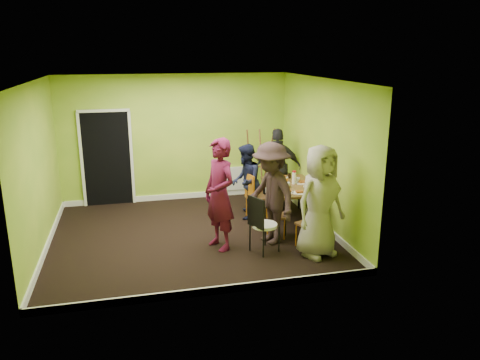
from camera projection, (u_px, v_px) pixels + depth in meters
The scene contains 28 objects.
ground at pixel (192, 235), 8.61m from camera, with size 5.00×5.00×0.00m, color black.
room_walls at pixel (188, 183), 8.38m from camera, with size 5.04×4.54×2.82m.
dining_table at pixel (293, 188), 9.12m from camera, with size 0.90×1.50×0.75m.
chair_left_far at pixel (254, 194), 9.31m from camera, with size 0.46×0.46×0.93m.
chair_left_near at pixel (273, 211), 8.44m from camera, with size 0.45×0.45×0.85m.
chair_back_end at pixel (279, 178), 9.89m from camera, with size 0.40×0.46×0.96m.
chair_front_end at pixel (313, 220), 7.90m from camera, with size 0.48×0.48×0.90m.
chair_bentwood at pixel (261, 222), 7.73m from camera, with size 0.51×0.51×0.99m.
easel at pixel (259, 165), 10.43m from camera, with size 0.66×0.62×1.64m.
plate_near_left at pixel (276, 180), 9.44m from camera, with size 0.22×0.22×0.01m, color white.
plate_near_right at pixel (287, 192), 8.62m from camera, with size 0.23×0.23×0.01m, color white.
plate_far_back at pixel (283, 177), 9.61m from camera, with size 0.23×0.23×0.01m, color white.
plate_far_front at pixel (299, 193), 8.57m from camera, with size 0.27×0.27×0.01m, color white.
plate_wall_back at pixel (302, 183), 9.22m from camera, with size 0.26×0.26×0.01m, color white.
plate_wall_front at pixel (309, 187), 8.96m from camera, with size 0.22×0.22×0.01m, color white.
thermos at pixel (294, 178), 9.14m from camera, with size 0.08×0.08×0.24m, color white.
blue_bottle at pixel (309, 184), 8.79m from camera, with size 0.07×0.07×0.21m, color blue.
orange_bottle at pixel (287, 180), 9.26m from camera, with size 0.04×0.04×0.09m, color orange.
glass_mid at pixel (282, 180), 9.31m from camera, with size 0.07×0.07×0.09m, color black.
glass_back at pixel (289, 176), 9.57m from camera, with size 0.06×0.06×0.11m, color black.
glass_front at pixel (307, 190), 8.62m from camera, with size 0.06×0.06×0.10m, color black.
cup_a at pixel (287, 185), 8.94m from camera, with size 0.12×0.12×0.10m, color white.
cup_b at pixel (297, 180), 9.23m from camera, with size 0.11×0.11×0.10m, color white.
person_standing at pixel (220, 194), 7.82m from camera, with size 0.70×0.46×1.91m, color #520E2C.
person_left_far at pixel (246, 181), 9.34m from camera, with size 0.73×0.57×1.50m, color black.
person_left_near at pixel (271, 193), 8.07m from camera, with size 1.16×0.67×1.79m, color black.
person_back_end at pixel (278, 168), 9.96m from camera, with size 1.00×0.42×1.70m, color black.
person_front_end at pixel (320, 201), 7.54m from camera, with size 0.91×0.59×1.86m, color gray.
Camera 1 is at (-1.01, -8.00, 3.29)m, focal length 35.00 mm.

